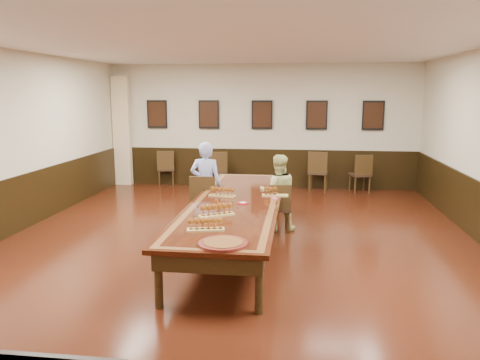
# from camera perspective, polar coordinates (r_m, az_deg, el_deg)

# --- Properties ---
(floor) EXTENTS (8.00, 10.00, 0.02)m
(floor) POSITION_cam_1_polar(r_m,az_deg,el_deg) (7.69, -0.48, -8.10)
(floor) COLOR black
(floor) RESTS_ON ground
(ceiling) EXTENTS (8.00, 10.00, 0.02)m
(ceiling) POSITION_cam_1_polar(r_m,az_deg,el_deg) (7.33, -0.52, 16.51)
(ceiling) COLOR white
(ceiling) RESTS_ON floor
(wall_back) EXTENTS (8.00, 0.02, 3.20)m
(wall_back) POSITION_cam_1_polar(r_m,az_deg,el_deg) (12.30, 2.71, 6.57)
(wall_back) COLOR beige
(wall_back) RESTS_ON floor
(wall_front) EXTENTS (8.00, 0.02, 3.20)m
(wall_front) POSITION_cam_1_polar(r_m,az_deg,el_deg) (2.56, -16.18, -9.14)
(wall_front) COLOR beige
(wall_front) RESTS_ON floor
(chair_man) EXTENTS (0.46, 0.51, 0.99)m
(chair_man) POSITION_cam_1_polar(r_m,az_deg,el_deg) (8.63, -4.31, -2.57)
(chair_man) COLOR black
(chair_man) RESTS_ON floor
(chair_woman) EXTENTS (0.47, 0.50, 0.88)m
(chair_woman) POSITION_cam_1_polar(r_m,az_deg,el_deg) (8.40, 4.68, -3.32)
(chair_woman) COLOR black
(chair_woman) RESTS_ON floor
(spare_chair_a) EXTENTS (0.53, 0.56, 0.95)m
(spare_chair_a) POSITION_cam_1_polar(r_m,az_deg,el_deg) (12.73, -8.95, 1.49)
(spare_chair_a) COLOR black
(spare_chair_a) RESTS_ON floor
(spare_chair_b) EXTENTS (0.57, 0.60, 0.98)m
(spare_chair_b) POSITION_cam_1_polar(r_m,az_deg,el_deg) (12.15, -2.72, 1.25)
(spare_chair_b) COLOR black
(spare_chair_b) RESTS_ON floor
(spare_chair_c) EXTENTS (0.55, 0.58, 1.02)m
(spare_chair_c) POSITION_cam_1_polar(r_m,az_deg,el_deg) (11.99, 9.52, 1.08)
(spare_chair_c) COLOR black
(spare_chair_c) RESTS_ON floor
(spare_chair_d) EXTENTS (0.56, 0.59, 0.97)m
(spare_chair_d) POSITION_cam_1_polar(r_m,az_deg,el_deg) (12.03, 14.42, 0.80)
(spare_chair_d) COLOR black
(spare_chair_d) RESTS_ON floor
(person_man) EXTENTS (0.58, 0.38, 1.58)m
(person_man) POSITION_cam_1_polar(r_m,az_deg,el_deg) (8.67, -4.19, -0.51)
(person_man) COLOR #526CCD
(person_man) RESTS_ON floor
(person_woman) EXTENTS (0.75, 0.62, 1.38)m
(person_woman) POSITION_cam_1_polar(r_m,az_deg,el_deg) (8.44, 4.65, -1.53)
(person_woman) COLOR #D2D585
(person_woman) RESTS_ON floor
(pink_phone) EXTENTS (0.13, 0.15, 0.01)m
(pink_phone) POSITION_cam_1_polar(r_m,az_deg,el_deg) (7.66, 4.21, -2.24)
(pink_phone) COLOR #E74D83
(pink_phone) RESTS_ON conference_table
(curtain) EXTENTS (0.45, 0.18, 2.90)m
(curtain) POSITION_cam_1_polar(r_m,az_deg,el_deg) (12.98, -14.19, 5.80)
(curtain) COLOR beige
(curtain) RESTS_ON floor
(wainscoting) EXTENTS (8.00, 10.00, 1.00)m
(wainscoting) POSITION_cam_1_polar(r_m,az_deg,el_deg) (7.54, -0.49, -4.43)
(wainscoting) COLOR black
(wainscoting) RESTS_ON floor
(conference_table) EXTENTS (1.40, 5.00, 0.76)m
(conference_table) POSITION_cam_1_polar(r_m,az_deg,el_deg) (7.51, -0.49, -3.61)
(conference_table) COLOR black
(conference_table) RESTS_ON floor
(posters) EXTENTS (6.14, 0.04, 0.74)m
(posters) POSITION_cam_1_polar(r_m,az_deg,el_deg) (12.21, 2.69, 7.95)
(posters) COLOR black
(posters) RESTS_ON wall_back
(flight_a) EXTENTS (0.46, 0.23, 0.17)m
(flight_a) POSITION_cam_1_polar(r_m,az_deg,el_deg) (7.78, -2.19, -1.49)
(flight_a) COLOR #B0924A
(flight_a) RESTS_ON conference_table
(flight_b) EXTENTS (0.44, 0.15, 0.16)m
(flight_b) POSITION_cam_1_polar(r_m,az_deg,el_deg) (7.83, 4.08, -1.44)
(flight_b) COLOR #B0924A
(flight_b) RESTS_ON conference_table
(flight_c) EXTENTS (0.51, 0.40, 0.19)m
(flight_c) POSITION_cam_1_polar(r_m,az_deg,el_deg) (6.54, -2.86, -3.72)
(flight_c) COLOR #B0924A
(flight_c) RESTS_ON conference_table
(flight_d) EXTENTS (0.49, 0.24, 0.17)m
(flight_d) POSITION_cam_1_polar(r_m,az_deg,el_deg) (5.87, -4.21, -5.47)
(flight_d) COLOR #B0924A
(flight_d) RESTS_ON conference_table
(red_plate_grp) EXTENTS (0.18, 0.18, 0.02)m
(red_plate_grp) POSITION_cam_1_polar(r_m,az_deg,el_deg) (7.30, 0.35, -2.83)
(red_plate_grp) COLOR #B10B15
(red_plate_grp) RESTS_ON conference_table
(carved_platter) EXTENTS (0.64, 0.64, 0.05)m
(carved_platter) POSITION_cam_1_polar(r_m,az_deg,el_deg) (5.34, -2.09, -7.74)
(carved_platter) COLOR #4F150F
(carved_platter) RESTS_ON conference_table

